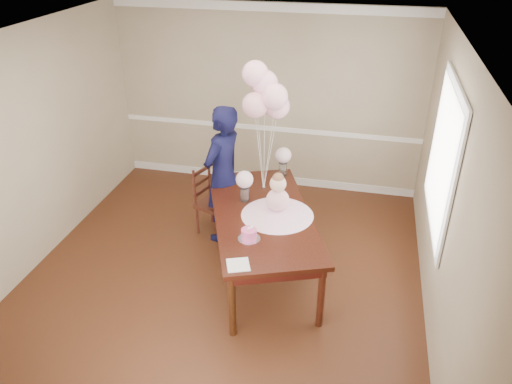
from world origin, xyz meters
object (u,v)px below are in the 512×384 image
(dining_table_top, at_px, (262,216))
(dining_chair_seat, at_px, (214,204))
(woman, at_px, (223,175))
(birthday_cake, at_px, (249,234))

(dining_table_top, height_order, dining_chair_seat, dining_table_top)
(dining_chair_seat, bearing_deg, dining_table_top, -23.04)
(woman, bearing_deg, birthday_cake, 47.79)
(woman, bearing_deg, dining_table_top, 65.11)
(dining_table_top, height_order, woman, woman)
(birthday_cake, height_order, woman, woman)
(dining_table_top, xyz_separation_m, dining_chair_seat, (-0.79, 0.70, -0.36))
(birthday_cake, distance_m, woman, 1.30)
(dining_table_top, distance_m, dining_chair_seat, 1.12)
(woman, bearing_deg, dining_chair_seat, -95.60)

